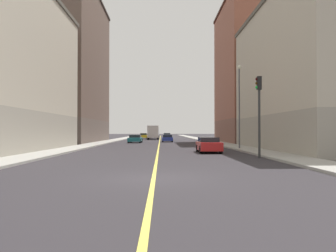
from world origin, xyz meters
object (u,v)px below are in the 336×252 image
traffic_light_left_near (259,105)px  building_left_near (304,76)px  car_teal (135,139)px  car_red (209,145)px  car_orange (154,136)px  building_right_midblock (74,68)px  box_truck (153,132)px  street_lamp_left_near (239,99)px  car_blue (167,138)px  building_left_mid (248,73)px  car_yellow (143,136)px  car_white (167,136)px

traffic_light_left_near → building_left_near: bearing=52.5°
building_left_near → car_teal: bearing=130.6°
car_red → car_orange: size_ratio=0.91×
building_right_midblock → box_truck: 23.92m
building_left_near → street_lamp_left_near: (-6.03, 0.86, -2.15)m
building_left_near → traffic_light_left_near: (-7.05, -9.17, -3.53)m
building_left_near → car_blue: bearing=117.1°
car_blue → box_truck: bearing=100.0°
building_left_mid → box_truck: (-15.37, 19.78, -9.32)m
car_teal → car_blue: 6.50m
building_left_mid → car_yellow: bearing=120.7°
car_yellow → car_red: size_ratio=1.02×
car_blue → car_white: bearing=89.2°
building_right_midblock → car_teal: bearing=-11.8°
building_left_near → car_teal: (-17.71, 20.62, -6.52)m
building_left_mid → car_blue: (-12.63, 4.22, -10.28)m
building_left_mid → car_yellow: 36.74m
car_blue → car_teal: bearing=-141.4°
car_blue → car_yellow: bearing=101.7°
car_white → car_orange: car_orange is taller
car_white → box_truck: box_truck is taller
building_right_midblock → car_orange: 32.99m
building_right_midblock → street_lamp_left_near: bearing=-45.0°
traffic_light_left_near → car_orange: bearing=97.9°
building_left_near → box_truck: bearing=110.9°
car_red → street_lamp_left_near: bearing=49.2°
street_lamp_left_near → car_red: street_lamp_left_near is taller
car_yellow → box_truck: 10.91m
traffic_light_left_near → car_red: size_ratio=1.38×
building_left_mid → car_yellow: (-18.03, 30.32, -10.26)m
building_right_midblock → car_yellow: 31.83m
box_truck → building_left_near: bearing=-69.1°
street_lamp_left_near → car_teal: street_lamp_left_near is taller
car_orange → car_teal: bearing=-94.2°
building_right_midblock → car_yellow: (9.88, 28.03, -11.38)m
car_blue → car_orange: bearing=96.1°
traffic_light_left_near → box_truck: (-8.33, 49.41, -2.04)m
building_right_midblock → car_blue: building_right_midblock is taller
car_white → building_right_midblock: bearing=-122.5°
building_right_midblock → traffic_light_left_near: size_ratio=4.34×
building_left_mid → car_red: building_left_mid is taller
street_lamp_left_near → car_orange: street_lamp_left_near is taller
car_orange → car_white: bearing=-51.0°
car_yellow → car_red: bearing=-81.2°
car_orange → car_red: bearing=-83.9°
car_white → traffic_light_left_near: bearing=-84.7°
car_yellow → car_orange: size_ratio=0.93×
building_right_midblock → box_truck: building_right_midblock is taller
building_left_near → box_truck: building_left_near is taller
car_orange → box_truck: size_ratio=0.56×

